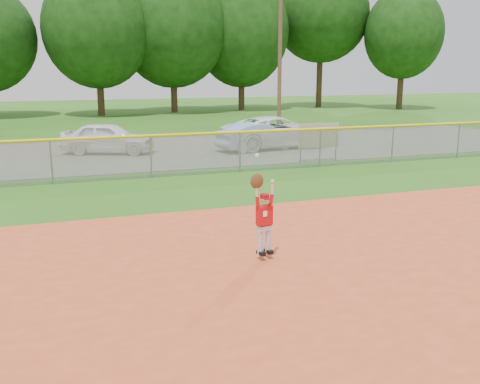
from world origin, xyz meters
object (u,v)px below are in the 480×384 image
object	(u,v)px
car_blue	(258,136)
ballplayer	(263,214)
car_white_b	(277,132)
sponsor_sign	(319,137)
car_white_a	(108,138)

from	to	relation	value
car_blue	ballplayer	bearing A→B (deg)	147.05
car_white_b	sponsor_sign	world-z (taller)	sponsor_sign
car_white_a	car_blue	size ratio (longest dim) A/B	1.04
car_blue	car_white_b	xyz separation A→B (m)	(1.23, 0.54, 0.10)
car_white_b	ballplayer	distance (m)	15.76
sponsor_sign	ballplayer	xyz separation A→B (m)	(-6.42, -10.13, -0.09)
car_white_a	car_white_b	xyz separation A→B (m)	(7.97, -0.74, 0.05)
ballplayer	car_blue	bearing A→B (deg)	69.67
car_white_a	ballplayer	bearing A→B (deg)	-152.51
car_white_b	ballplayer	xyz separation A→B (m)	(-6.37, -14.42, 0.20)
car_white_a	car_white_b	world-z (taller)	car_white_b
car_white_a	sponsor_sign	xyz separation A→B (m)	(8.02, -5.02, 0.33)
car_white_b	ballplayer	size ratio (longest dim) A/B	2.63
car_white_a	car_blue	world-z (taller)	car_white_a
car_white_b	car_white_a	bearing A→B (deg)	78.89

